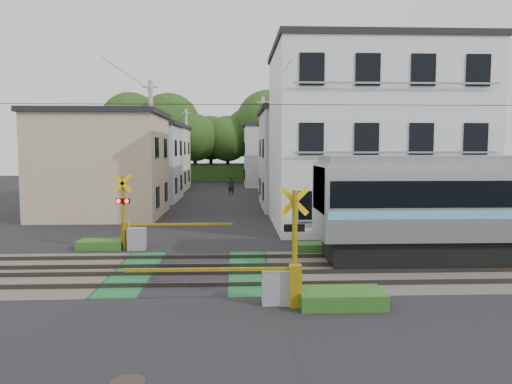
{
  "coord_description": "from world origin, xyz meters",
  "views": [
    {
      "loc": [
        1.46,
        -16.35,
        4.07
      ],
      "look_at": [
        2.35,
        5.0,
        2.2
      ],
      "focal_mm": 35.0,
      "sensor_mm": 36.0,
      "label": 1
    }
  ],
  "objects_px": {
    "crossing_signal_near": "(279,278)",
    "crossing_signal_far": "(135,232)",
    "apartment_block": "(370,137)",
    "manhole_cover": "(128,383)",
    "pedestrian": "(231,186)"
  },
  "relations": [
    {
      "from": "apartment_block",
      "to": "pedestrian",
      "type": "distance_m",
      "value": 19.8
    },
    {
      "from": "crossing_signal_near",
      "to": "crossing_signal_far",
      "type": "distance_m",
      "value": 8.95
    },
    {
      "from": "apartment_block",
      "to": "manhole_cover",
      "type": "xyz_separation_m",
      "value": [
        -8.92,
        -17.42,
        -4.64
      ]
    },
    {
      "from": "crossing_signal_near",
      "to": "crossing_signal_far",
      "type": "relative_size",
      "value": 1.0
    },
    {
      "from": "crossing_signal_far",
      "to": "pedestrian",
      "type": "relative_size",
      "value": 2.89
    },
    {
      "from": "crossing_signal_near",
      "to": "apartment_block",
      "type": "xyz_separation_m",
      "value": [
        5.91,
        13.15,
        3.94
      ]
    },
    {
      "from": "crossing_signal_far",
      "to": "manhole_cover",
      "type": "bearing_deg",
      "value": -79.4
    },
    {
      "from": "crossing_signal_near",
      "to": "crossing_signal_far",
      "type": "xyz_separation_m",
      "value": [
        -5.17,
        7.31,
        0.0
      ]
    },
    {
      "from": "crossing_signal_far",
      "to": "manhole_cover",
      "type": "distance_m",
      "value": 11.8
    },
    {
      "from": "apartment_block",
      "to": "pedestrian",
      "type": "bearing_deg",
      "value": 112.42
    },
    {
      "from": "manhole_cover",
      "to": "crossing_signal_far",
      "type": "bearing_deg",
      "value": 100.6
    },
    {
      "from": "pedestrian",
      "to": "crossing_signal_far",
      "type": "bearing_deg",
      "value": 94.83
    },
    {
      "from": "crossing_signal_near",
      "to": "pedestrian",
      "type": "xyz_separation_m",
      "value": [
        -1.49,
        31.1,
        0.11
      ]
    },
    {
      "from": "pedestrian",
      "to": "manhole_cover",
      "type": "xyz_separation_m",
      "value": [
        -1.51,
        -35.37,
        -0.81
      ]
    },
    {
      "from": "apartment_block",
      "to": "manhole_cover",
      "type": "height_order",
      "value": "apartment_block"
    }
  ]
}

